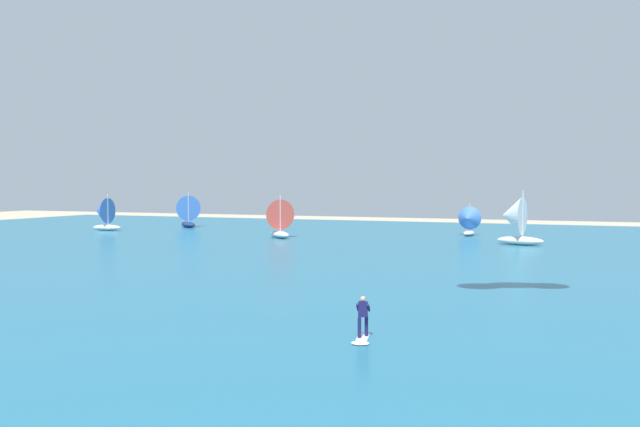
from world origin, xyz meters
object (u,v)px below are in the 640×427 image
kitesurfer (362,324)px  sailboat_heeled_over (278,218)px  sailboat_outermost (187,211)px  sailboat_far_left (468,221)px  sailboat_anchored_offshore (103,214)px  sailboat_near_shore (514,220)px

kitesurfer → sailboat_heeled_over: size_ratio=0.41×
kitesurfer → sailboat_outermost: sailboat_outermost is taller
sailboat_outermost → sailboat_far_left: (40.09, -1.14, -0.55)m
sailboat_outermost → sailboat_anchored_offshore: 11.81m
kitesurfer → sailboat_heeled_over: bearing=119.2°
sailboat_outermost → sailboat_near_shore: 47.12m
sailboat_anchored_offshore → sailboat_near_shore: bearing=-0.9°
kitesurfer → sailboat_outermost: size_ratio=0.40×
sailboat_far_left → sailboat_near_shore: 11.11m
sailboat_outermost → sailboat_near_shore: (45.92, -10.57, 0.19)m
kitesurfer → sailboat_heeled_over: 47.98m
kitesurfer → sailboat_heeled_over: sailboat_heeled_over is taller
kitesurfer → sailboat_anchored_offshore: (-50.00, 43.60, 1.63)m
sailboat_anchored_offshore → sailboat_heeled_over: bearing=-3.7°
sailboat_far_left → sailboat_heeled_over: bearing=-153.0°
kitesurfer → sailboat_far_left: sailboat_far_left is taller
sailboat_heeled_over → sailboat_far_left: 22.69m
sailboat_far_left → sailboat_near_shore: (5.83, -9.43, 0.74)m
kitesurfer → sailboat_outermost: (-43.27, 53.30, 1.74)m
kitesurfer → sailboat_far_left: (-3.17, 52.15, 1.19)m
sailboat_heeled_over → sailboat_outermost: 22.93m
kitesurfer → sailboat_far_left: bearing=93.5°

